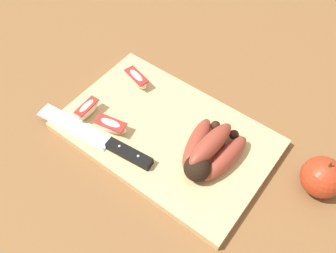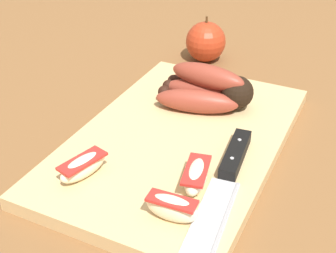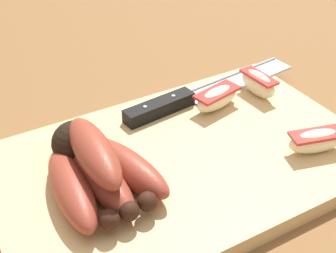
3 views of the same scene
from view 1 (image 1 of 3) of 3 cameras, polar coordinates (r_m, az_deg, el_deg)
name	(u,v)px [view 1 (image 1 of 3)]	position (r m, az deg, el deg)	size (l,w,h in m)	color
ground_plane	(165,139)	(0.78, -0.48, -1.92)	(6.00, 6.00, 0.00)	brown
cutting_board	(167,135)	(0.77, -0.10, -1.35)	(0.43, 0.28, 0.02)	tan
banana_bunch	(209,151)	(0.71, 6.40, -3.84)	(0.12, 0.15, 0.07)	black
chefs_knife	(109,144)	(0.75, -9.07, -2.68)	(0.28, 0.06, 0.02)	silver
apple_wedge_near	(111,126)	(0.76, -8.80, 0.13)	(0.07, 0.04, 0.03)	#F4E5C1
apple_wedge_middle	(137,78)	(0.85, -4.89, 7.43)	(0.07, 0.04, 0.03)	#F4E5C1
apple_wedge_far	(87,109)	(0.80, -12.36, 2.62)	(0.02, 0.06, 0.03)	#F4E5C1
whole_apple	(322,177)	(0.74, 22.72, -7.24)	(0.08, 0.08, 0.09)	#AD3319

